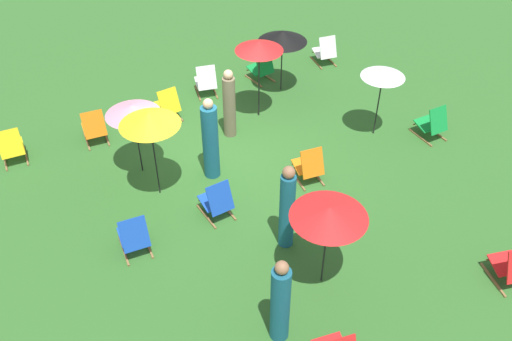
{
  "coord_description": "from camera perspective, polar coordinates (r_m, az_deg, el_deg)",
  "views": [
    {
      "loc": [
        4.32,
        8.52,
        7.5
      ],
      "look_at": [
        0.0,
        1.2,
        0.5
      ],
      "focal_mm": 38.59,
      "sensor_mm": 36.0,
      "label": 1
    }
  ],
  "objects": [
    {
      "name": "umbrella_4",
      "position": [
        12.34,
        13.06,
        9.84
      ],
      "size": [
        0.97,
        0.97,
        1.7
      ],
      "color": "black",
      "rests_on": "ground"
    },
    {
      "name": "deckchair_9",
      "position": [
        10.34,
        25.01,
        -9.0
      ],
      "size": [
        0.68,
        0.87,
        0.83
      ],
      "rotation": [
        0.0,
        0.0,
        -0.3
      ],
      "color": "olive",
      "rests_on": "ground"
    },
    {
      "name": "person_1",
      "position": [
        12.43,
        -2.79,
        6.81
      ],
      "size": [
        0.37,
        0.37,
        1.68
      ],
      "rotation": [
        0.0,
        0.0,
        0.35
      ],
      "color": "#72664C",
      "rests_on": "ground"
    },
    {
      "name": "deckchair_6",
      "position": [
        12.95,
        -16.43,
        4.29
      ],
      "size": [
        0.57,
        0.81,
        0.83
      ],
      "rotation": [
        0.0,
        0.0,
        -0.13
      ],
      "color": "olive",
      "rests_on": "ground"
    },
    {
      "name": "umbrella_2",
      "position": [
        12.58,
        0.32,
        12.81
      ],
      "size": [
        1.1,
        1.1,
        1.98
      ],
      "color": "black",
      "rests_on": "ground"
    },
    {
      "name": "person_3",
      "position": [
        11.2,
        -4.75,
        3.08
      ],
      "size": [
        0.4,
        0.4,
        1.87
      ],
      "rotation": [
        0.0,
        0.0,
        3.37
      ],
      "color": "#195972",
      "rests_on": "ground"
    },
    {
      "name": "deckchair_11",
      "position": [
        13.18,
        17.82,
        4.64
      ],
      "size": [
        0.5,
        0.78,
        0.83
      ],
      "rotation": [
        0.0,
        0.0,
        -0.04
      ],
      "color": "olive",
      "rests_on": "ground"
    },
    {
      "name": "deckchair_0",
      "position": [
        14.22,
        -5.22,
        9.2
      ],
      "size": [
        0.66,
        0.86,
        0.83
      ],
      "rotation": [
        0.0,
        0.0,
        -0.27
      ],
      "color": "olive",
      "rests_on": "ground"
    },
    {
      "name": "person_2",
      "position": [
        8.39,
        2.53,
        -13.54
      ],
      "size": [
        0.42,
        0.42,
        1.69
      ],
      "rotation": [
        0.0,
        0.0,
        2.45
      ],
      "color": "#195972",
      "rests_on": "ground"
    },
    {
      "name": "deckchair_10",
      "position": [
        11.38,
        5.5,
        0.48
      ],
      "size": [
        0.59,
        0.83,
        0.83
      ],
      "rotation": [
        0.0,
        0.0,
        -0.16
      ],
      "color": "olive",
      "rests_on": "ground"
    },
    {
      "name": "person_0",
      "position": [
        9.66,
        3.24,
        -3.94
      ],
      "size": [
        0.34,
        0.34,
        1.8
      ],
      "rotation": [
        0.0,
        0.0,
        0.27
      ],
      "color": "#195972",
      "rests_on": "ground"
    },
    {
      "name": "umbrella_1",
      "position": [
        13.83,
        2.76,
        13.75
      ],
      "size": [
        1.23,
        1.23,
        1.65
      ],
      "color": "black",
      "rests_on": "ground"
    },
    {
      "name": "deckchair_13",
      "position": [
        13.37,
        -9.2,
        6.69
      ],
      "size": [
        0.52,
        0.79,
        0.83
      ],
      "rotation": [
        0.0,
        0.0,
        0.06
      ],
      "color": "olive",
      "rests_on": "ground"
    },
    {
      "name": "deckchair_8",
      "position": [
        15.71,
        7.17,
        12.17
      ],
      "size": [
        0.61,
        0.83,
        0.83
      ],
      "rotation": [
        0.0,
        0.0,
        -0.19
      ],
      "color": "olive",
      "rests_on": "ground"
    },
    {
      "name": "umbrella_5",
      "position": [
        10.32,
        -11.02,
        5.34
      ],
      "size": [
        1.16,
        1.16,
        1.97
      ],
      "color": "black",
      "rests_on": "ground"
    },
    {
      "name": "deckchair_4",
      "position": [
        14.77,
        0.55,
        10.61
      ],
      "size": [
        0.55,
        0.81,
        0.83
      ],
      "rotation": [
        0.0,
        0.0,
        0.1
      ],
      "color": "olive",
      "rests_on": "ground"
    },
    {
      "name": "umbrella_3",
      "position": [
        8.57,
        7.6,
        -4.31
      ],
      "size": [
        1.25,
        1.25,
        1.73
      ],
      "color": "black",
      "rests_on": "ground"
    },
    {
      "name": "deckchair_14",
      "position": [
        12.97,
        -24.02,
        2.26
      ],
      "size": [
        0.54,
        0.8,
        0.83
      ],
      "rotation": [
        0.0,
        0.0,
        -0.09
      ],
      "color": "olive",
      "rests_on": "ground"
    },
    {
      "name": "ground_plane",
      "position": [
        12.14,
        -2.88,
        1.28
      ],
      "size": [
        40.0,
        40.0,
        0.0
      ],
      "primitive_type": "plane",
      "color": "#2D6026"
    },
    {
      "name": "deckchair_12",
      "position": [
        10.1,
        -12.55,
        -6.65
      ],
      "size": [
        0.56,
        0.81,
        0.83
      ],
      "rotation": [
        0.0,
        0.0,
        -0.12
      ],
      "color": "olive",
      "rests_on": "ground"
    },
    {
      "name": "deckchair_2",
      "position": [
        10.55,
        -4.09,
        -3.16
      ],
      "size": [
        0.5,
        0.77,
        0.83
      ],
      "rotation": [
        0.0,
        0.0,
        0.03
      ],
      "color": "olive",
      "rests_on": "ground"
    },
    {
      "name": "umbrella_0",
      "position": [
        11.16,
        -12.68,
        6.14
      ],
      "size": [
        1.11,
        1.11,
        1.65
      ],
      "color": "black",
      "rests_on": "ground"
    }
  ]
}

